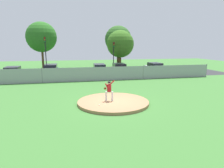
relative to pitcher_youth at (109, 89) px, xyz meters
The scene contains 18 objects.
ground_plane 6.02m from the pitcher_youth, 87.12° to the left, with size 80.00×80.00×0.00m, color #386B2D.
asphalt_strip 14.46m from the pitcher_youth, 88.82° to the left, with size 44.00×7.00×0.01m, color #2B2B2D.
pitchers_mound 1.06m from the pitcher_youth, 16.54° to the right, with size 5.40×5.40×0.21m, color #99704C.
pitcher_youth is the anchor object (origin of this frame).
baseball 1.63m from the pitcher_youth, 131.58° to the right, with size 0.07×0.07×0.07m, color white.
chainlink_fence 9.92m from the pitcher_youth, 88.28° to the left, with size 31.55×0.07×1.83m.
parked_car_navy 15.84m from the pitcher_youth, 109.88° to the left, with size 1.88×4.64×1.73m.
parked_car_teal 14.34m from the pitcher_youth, 84.11° to the left, with size 1.95×4.86×1.70m.
parked_car_burgundy 15.28m from the pitcher_youth, 72.71° to the left, with size 2.03×4.78×1.69m.
parked_car_silver 18.22m from the pitcher_youth, 54.80° to the left, with size 1.91×4.45×1.66m.
parked_car_white 17.38m from the pitcher_youth, 125.93° to the left, with size 2.03×4.19×1.59m.
traffic_cone_orange 14.75m from the pitcher_youth, 93.61° to the left, with size 0.40×0.40×0.55m.
traffic_light_near 19.82m from the pitcher_youth, 108.87° to the left, with size 0.28×0.46×5.66m.
traffic_light_far 19.27m from the pitcher_youth, 76.08° to the left, with size 0.28×0.46×4.92m.
tree_broad_left 25.64m from the pitcher_youth, 107.26° to the left, with size 5.40×5.40×8.53m.
tree_leaning_west 22.34m from the pitcher_youth, 73.10° to the left, with size 4.93×4.93×7.08m.
tree_bushy_near 25.89m from the pitcher_youth, 74.34° to the left, with size 5.26×5.26×8.18m.
tree_tall_centre 24.42m from the pitcher_youth, 73.37° to the left, with size 3.65×3.65×5.80m.
Camera 1 is at (-3.20, -14.15, 4.35)m, focal length 31.68 mm.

